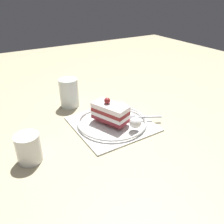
% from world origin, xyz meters
% --- Properties ---
extents(ground_plane, '(2.40, 2.40, 0.00)m').
position_xyz_m(ground_plane, '(0.00, 0.00, 0.00)').
color(ground_plane, tan).
extents(dessert_plate, '(0.25, 0.25, 0.02)m').
position_xyz_m(dessert_plate, '(-0.02, -0.01, 0.01)').
color(dessert_plate, white).
rests_on(dessert_plate, ground_plane).
extents(cake_slice, '(0.10, 0.13, 0.08)m').
position_xyz_m(cake_slice, '(-0.02, -0.02, 0.05)').
color(cake_slice, maroon).
rests_on(cake_slice, dessert_plate).
extents(whipped_cream_dollop, '(0.04, 0.04, 0.03)m').
position_xyz_m(whipped_cream_dollop, '(-0.06, 0.06, 0.03)').
color(whipped_cream_dollop, white).
rests_on(whipped_cream_dollop, dessert_plate).
extents(fork, '(0.11, 0.07, 0.00)m').
position_xyz_m(fork, '(-0.12, 0.02, 0.02)').
color(fork, silver).
rests_on(fork, dessert_plate).
extents(drink_glass_near, '(0.07, 0.07, 0.11)m').
position_xyz_m(drink_glass_near, '(0.05, -0.22, 0.05)').
color(drink_glass_near, white).
rests_on(drink_glass_near, ground_plane).
extents(drink_glass_far, '(0.06, 0.06, 0.08)m').
position_xyz_m(drink_glass_far, '(0.26, 0.03, 0.04)').
color(drink_glass_far, white).
rests_on(drink_glass_far, ground_plane).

